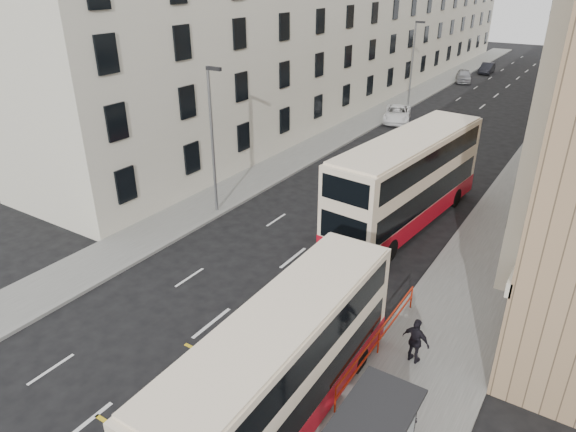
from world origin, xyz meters
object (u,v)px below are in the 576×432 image
Objects in this scene: double_decker_front at (282,369)px; white_van at (397,114)px; double_decker_rear at (407,181)px; car_silver at (464,76)px; car_dark at (487,68)px; pedestrian_far at (416,341)px; street_lamp_far at (413,59)px; pedestrian_mid at (402,419)px; street_lamp_near at (213,134)px; car_red at (565,75)px.

double_decker_front is 2.07× the size of white_van.
car_silver is (-8.28, 41.23, -1.75)m from double_decker_rear.
car_silver is at bearing -99.53° from car_dark.
car_dark is (0.98, 29.13, -0.00)m from white_van.
white_van is (-12.67, 29.94, -0.33)m from pedestrian_far.
car_silver is at bearing -65.11° from pedestrian_far.
street_lamp_far is at bearing -57.89° from pedestrian_far.
double_decker_front reaches higher than pedestrian_mid.
car_silver is (-10.20, 56.13, -1.33)m from double_decker_front.
car_silver reaches higher than car_dark.
white_van is at bearing 87.25° from street_lamp_near.
double_decker_rear is at bearing 96.80° from pedestrian_mid.
pedestrian_mid reaches higher than pedestrian_far.
white_van is 1.19× the size of car_dark.
car_red is at bearing 77.76° from street_lamp_near.
street_lamp_near is 1.00× the size of street_lamp_far.
pedestrian_far is 0.35× the size of white_van.
pedestrian_far is (-0.86, 3.48, -0.01)m from pedestrian_mid.
pedestrian_far is 0.34× the size of car_red.
street_lamp_near is at bearing -110.89° from white_van.
street_lamp_far is at bearing 96.39° from pedestrian_mid.
double_decker_front is 57.07m from car_silver.
pedestrian_far is at bearing -61.17° from double_decker_rear.
double_decker_front is 0.82× the size of double_decker_rear.
pedestrian_mid is at bearing -80.76° from car_dark.
pedestrian_mid is (3.33, 1.11, -1.05)m from double_decker_front.
white_van is 31.06m from car_red.
pedestrian_mid is at bearing 17.69° from double_decker_front.
pedestrian_mid is 0.36× the size of white_van.
street_lamp_far is 7.29m from white_van.
street_lamp_far is 42.24m from pedestrian_mid.
pedestrian_far is at bearing -85.20° from white_van.
street_lamp_far reaches higher than car_red.
white_van is (-10.20, 34.54, -1.39)m from double_decker_front.
double_decker_rear reaches higher than car_dark.
street_lamp_far is 26.25m from car_red.
double_decker_front is (11.35, -40.55, -2.56)m from street_lamp_far.
pedestrian_far reaches higher than car_silver.
car_red is (11.55, 23.25, -3.89)m from street_lamp_far.
street_lamp_near is 1.62× the size of white_van.
street_lamp_far reaches higher than car_silver.
double_decker_rear reaches higher than pedestrian_far.
pedestrian_mid reaches higher than car_silver.
pedestrian_far reaches higher than white_van.
double_decker_front reaches higher than car_silver.
double_decker_front is (11.35, -10.55, -2.56)m from street_lamp_near.
car_dark is (-9.22, 63.67, -1.39)m from double_decker_front.
street_lamp_far is 42.19m from double_decker_front.
double_decker_rear is at bearing -85.26° from white_van.
street_lamp_near is 54.62m from car_red.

